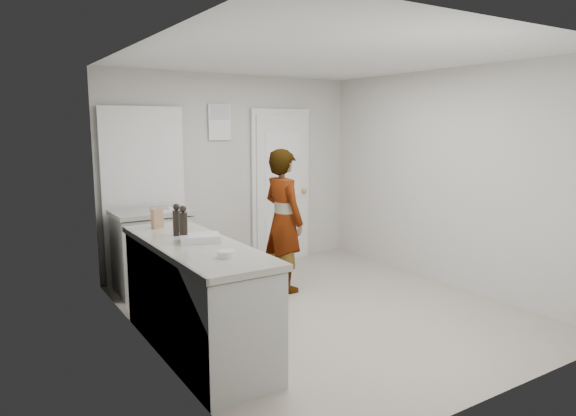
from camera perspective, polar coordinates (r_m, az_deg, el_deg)
ground at (r=5.34m, az=3.92°, el=-11.24°), size 4.00×4.00×0.00m
room_shell at (r=6.66m, az=-7.19°, el=1.88°), size 4.00×4.00×4.00m
main_counter at (r=4.36m, az=-10.18°, el=-10.18°), size 0.64×1.96×0.93m
side_counter at (r=6.01m, az=-14.76°, el=-4.92°), size 0.84×0.61×0.93m
person at (r=5.78m, az=-0.51°, el=-1.38°), size 0.44×0.62×1.61m
cake_mix_box at (r=4.87m, az=-14.34°, el=-1.15°), size 0.12×0.08×0.18m
spice_jar at (r=4.69m, az=-11.78°, el=-2.09°), size 0.05×0.05×0.08m
oil_cruet_a at (r=4.50m, az=-12.25°, el=-1.35°), size 0.07×0.07×0.28m
oil_cruet_b at (r=4.26m, az=-11.54°, el=-1.78°), size 0.07×0.07×0.30m
baking_dish at (r=4.25m, az=-9.76°, el=-3.34°), size 0.37×0.31×0.06m
egg_bowl at (r=3.72m, az=-6.88°, el=-5.10°), size 0.13×0.13×0.05m
papers at (r=5.91m, az=-13.32°, el=-0.14°), size 0.26×0.31×0.01m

